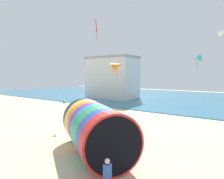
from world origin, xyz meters
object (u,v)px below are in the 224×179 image
kite_handler (107,177)px  beach_flag (65,103)px  kite_white_delta (222,32)px  kite_cyan_delta (197,59)px  giant_inflatable_tube (95,129)px  kite_orange_delta (117,66)px  kite_red_diamond (96,26)px

kite_handler → beach_flag: bearing=146.7°
kite_white_delta → kite_cyan_delta: 3.80m
giant_inflatable_tube → kite_orange_delta: kite_orange_delta is taller
kite_red_diamond → kite_cyan_delta: 9.04m
giant_inflatable_tube → kite_white_delta: size_ratio=6.81×
kite_handler → kite_red_diamond: (-6.57, 7.19, 8.93)m
kite_white_delta → kite_orange_delta: kite_white_delta is taller
giant_inflatable_tube → kite_red_diamond: 9.38m
kite_red_diamond → kite_handler: bearing=-47.6°
kite_handler → kite_cyan_delta: 11.66m
kite_orange_delta → beach_flag: kite_orange_delta is taller
kite_white_delta → kite_cyan_delta: size_ratio=1.17×
kite_red_diamond → kite_orange_delta: bearing=98.1°
kite_handler → beach_flag: beach_flag is taller
kite_red_diamond → kite_cyan_delta: kite_red_diamond is taller
kite_cyan_delta → beach_flag: bearing=-165.8°
kite_handler → kite_orange_delta: 14.60m
kite_red_diamond → beach_flag: 8.34m
giant_inflatable_tube → kite_orange_delta: (-3.56, 7.95, 4.69)m
giant_inflatable_tube → kite_red_diamond: (-2.95, 3.70, 8.10)m
kite_handler → beach_flag: size_ratio=0.62×
kite_red_diamond → beach_flag: (-3.99, -0.25, -7.32)m
giant_inflatable_tube → kite_handler: 5.10m
giant_inflatable_tube → kite_orange_delta: size_ratio=3.50×
kite_cyan_delta → beach_flag: 13.11m
beach_flag → kite_red_diamond: bearing=3.5°
kite_cyan_delta → beach_flag: size_ratio=0.35×
giant_inflatable_tube → kite_white_delta: (6.43, 9.13, 7.39)m
giant_inflatable_tube → kite_cyan_delta: 9.65m
kite_cyan_delta → kite_orange_delta: bearing=170.3°
beach_flag → giant_inflatable_tube: bearing=-26.4°
kite_orange_delta → beach_flag: bearing=-127.0°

